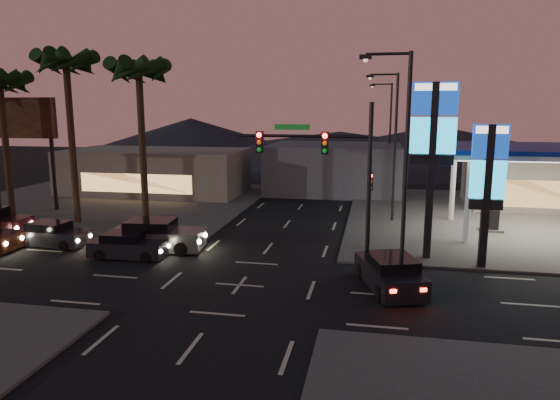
% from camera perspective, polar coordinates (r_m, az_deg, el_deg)
% --- Properties ---
extents(ground, '(140.00, 140.00, 0.00)m').
position_cam_1_polar(ground, '(22.52, -4.64, -9.68)').
color(ground, black).
rests_on(ground, ground).
extents(corner_lot_ne, '(24.00, 24.00, 0.12)m').
position_cam_1_polar(corner_lot_ne, '(38.54, 26.08, -2.10)').
color(corner_lot_ne, '#47443F').
rests_on(corner_lot_ne, ground).
extents(corner_lot_nw, '(24.00, 24.00, 0.12)m').
position_cam_1_polar(corner_lot_nw, '(43.05, -19.67, -0.41)').
color(corner_lot_nw, '#47443F').
rests_on(corner_lot_nw, ground).
extents(gas_station, '(12.20, 8.20, 5.47)m').
position_cam_1_polar(gas_station, '(34.04, 28.49, 4.74)').
color(gas_station, silver).
rests_on(gas_station, ground).
extents(convenience_store, '(10.00, 6.00, 4.00)m').
position_cam_1_polar(convenience_store, '(43.51, 27.15, 1.75)').
color(convenience_store, '#726B5B').
rests_on(convenience_store, ground).
extents(pylon_sign_tall, '(2.20, 0.35, 9.00)m').
position_cam_1_polar(pylon_sign_tall, '(26.03, 17.08, 7.05)').
color(pylon_sign_tall, black).
rests_on(pylon_sign_tall, ground).
extents(pylon_sign_short, '(1.60, 0.35, 7.00)m').
position_cam_1_polar(pylon_sign_short, '(25.59, 22.68, 2.73)').
color(pylon_sign_short, black).
rests_on(pylon_sign_short, ground).
extents(traffic_signal_mast, '(6.10, 0.39, 8.00)m').
position_cam_1_polar(traffic_signal_mast, '(22.57, 5.78, 4.02)').
color(traffic_signal_mast, black).
rests_on(traffic_signal_mast, ground).
extents(pedestal_signal, '(0.32, 0.39, 4.30)m').
position_cam_1_polar(pedestal_signal, '(27.75, 10.22, 0.31)').
color(pedestal_signal, black).
rests_on(pedestal_signal, ground).
extents(streetlight_near, '(2.14, 0.25, 10.00)m').
position_cam_1_polar(streetlight_near, '(21.47, 13.69, 4.76)').
color(streetlight_near, black).
rests_on(streetlight_near, ground).
extents(streetlight_mid, '(2.14, 0.25, 10.00)m').
position_cam_1_polar(streetlight_mid, '(34.42, 12.71, 6.86)').
color(streetlight_mid, black).
rests_on(streetlight_mid, ground).
extents(streetlight_far, '(2.14, 0.25, 10.00)m').
position_cam_1_polar(streetlight_far, '(48.40, 12.24, 7.86)').
color(streetlight_far, black).
rests_on(streetlight_far, ground).
extents(palm_a, '(4.41, 4.41, 10.86)m').
position_cam_1_polar(palm_a, '(33.33, -15.80, 13.00)').
color(palm_a, black).
rests_on(palm_a, ground).
extents(palm_b, '(4.41, 4.41, 11.46)m').
position_cam_1_polar(palm_b, '(35.85, -23.20, 13.22)').
color(palm_b, black).
rests_on(palm_b, ground).
extents(palm_c, '(4.41, 4.41, 10.26)m').
position_cam_1_polar(palm_c, '(38.78, -29.34, 10.86)').
color(palm_c, black).
rests_on(palm_c, ground).
extents(billboard, '(6.00, 0.30, 8.50)m').
position_cam_1_polar(billboard, '(42.46, -27.55, 7.41)').
color(billboard, black).
rests_on(billboard, ground).
extents(building_far_west, '(16.00, 8.00, 4.00)m').
position_cam_1_polar(building_far_west, '(47.08, -14.03, 3.18)').
color(building_far_west, '#726B5B').
rests_on(building_far_west, ground).
extents(building_far_mid, '(12.00, 9.00, 4.40)m').
position_cam_1_polar(building_far_mid, '(46.83, 6.24, 3.64)').
color(building_far_mid, '#4C4C51').
rests_on(building_far_mid, ground).
extents(hill_left, '(40.00, 40.00, 6.00)m').
position_cam_1_polar(hill_left, '(86.16, -10.12, 7.19)').
color(hill_left, black).
rests_on(hill_left, ground).
extents(hill_right, '(50.00, 50.00, 5.00)m').
position_cam_1_polar(hill_right, '(81.05, 17.53, 6.31)').
color(hill_right, black).
rests_on(hill_right, ground).
extents(hill_center, '(60.00, 60.00, 4.00)m').
position_cam_1_polar(hill_center, '(80.76, 6.82, 6.35)').
color(hill_center, black).
rests_on(hill_center, ground).
extents(car_lane_a_front, '(4.12, 1.86, 1.32)m').
position_cam_1_polar(car_lane_a_front, '(27.48, -17.01, -5.03)').
color(car_lane_a_front, black).
rests_on(car_lane_a_front, ground).
extents(car_lane_b_front, '(5.34, 2.62, 1.69)m').
position_cam_1_polar(car_lane_b_front, '(28.43, -14.00, -4.01)').
color(car_lane_b_front, '#565558').
rests_on(car_lane_b_front, ground).
extents(car_lane_b_mid, '(4.24, 2.04, 1.34)m').
position_cam_1_polar(car_lane_b_mid, '(31.33, -24.51, -3.62)').
color(car_lane_b_mid, black).
rests_on(car_lane_b_mid, ground).
extents(suv_station, '(3.17, 4.87, 1.51)m').
position_cam_1_polar(suv_station, '(22.38, 12.44, -8.13)').
color(suv_station, black).
rests_on(suv_station, ground).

